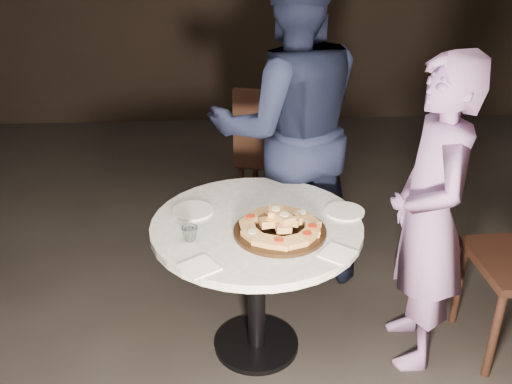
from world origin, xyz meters
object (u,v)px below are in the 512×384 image
table (257,248)px  diner_teal (429,218)px  serving_board (280,231)px  focaccia_pile (281,224)px  water_glass (190,234)px  diner_navy (289,128)px  chair_far (275,149)px

table → diner_teal: (0.77, -0.06, 0.16)m
serving_board → focaccia_pile: 0.04m
serving_board → water_glass: size_ratio=5.89×
water_glass → diner_navy: diner_navy is taller
table → focaccia_pile: size_ratio=2.94×
table → focaccia_pile: (0.10, -0.10, 0.18)m
table → focaccia_pile: bearing=-44.5°
water_glass → chair_far: 1.42m
table → water_glass: 0.36m
water_glass → diner_navy: (0.51, 0.82, 0.16)m
serving_board → diner_teal: 0.67m
serving_board → water_glass: bearing=-174.6°
water_glass → table: bearing=24.7°
table → focaccia_pile: 0.23m
diner_teal → chair_far: bearing=-151.4°
diner_navy → diner_teal: 0.94m
serving_board → diner_navy: size_ratio=0.22×
focaccia_pile → chair_far: chair_far is taller
serving_board → focaccia_pile: bearing=11.3°
chair_far → serving_board: bearing=102.5°
table → chair_far: size_ratio=1.06×
focaccia_pile → water_glass: bearing=-174.5°
table → water_glass: water_glass is taller
chair_far → diner_teal: size_ratio=0.67×
serving_board → chair_far: 1.30m
table → chair_far: chair_far is taller
chair_far → diner_teal: (0.58, -1.25, 0.17)m
diner_teal → table: bearing=-90.5°
table → diner_navy: diner_navy is taller
diner_navy → table: bearing=65.7°
chair_far → focaccia_pile: bearing=102.6°
table → water_glass: bearing=-155.3°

